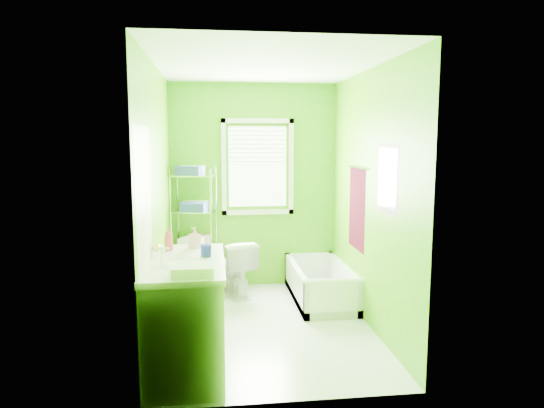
{
  "coord_description": "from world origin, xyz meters",
  "views": [
    {
      "loc": [
        -0.52,
        -4.72,
        1.9
      ],
      "look_at": [
        0.09,
        0.25,
        1.23
      ],
      "focal_mm": 32.0,
      "sensor_mm": 36.0,
      "label": 1
    }
  ],
  "objects": [
    {
      "name": "toilet",
      "position": [
        -0.26,
        1.07,
        0.35
      ],
      "size": [
        0.55,
        0.75,
        0.69
      ],
      "primitive_type": "imported",
      "rotation": [
        0.0,
        0.0,
        3.4
      ],
      "color": "white",
      "rests_on": "ground"
    },
    {
      "name": "wire_shelf_unit",
      "position": [
        -0.75,
        1.26,
        0.96
      ],
      "size": [
        0.58,
        0.47,
        1.58
      ],
      "color": "silver",
      "rests_on": "ground"
    },
    {
      "name": "ground",
      "position": [
        0.0,
        0.0,
        0.0
      ],
      "size": [
        2.9,
        2.9,
        0.0
      ],
      "primitive_type": "plane",
      "color": "silver",
      "rests_on": "ground"
    },
    {
      "name": "window",
      "position": [
        0.05,
        1.42,
        1.61
      ],
      "size": [
        0.92,
        0.05,
        1.22
      ],
      "color": "white",
      "rests_on": "ground"
    },
    {
      "name": "room_envelope",
      "position": [
        0.0,
        0.0,
        1.55
      ],
      "size": [
        2.14,
        2.94,
        2.62
      ],
      "color": "#449907",
      "rests_on": "ground"
    },
    {
      "name": "door",
      "position": [
        -1.04,
        -1.0,
        1.0
      ],
      "size": [
        0.09,
        0.8,
        2.0
      ],
      "color": "white",
      "rests_on": "ground"
    },
    {
      "name": "vanity",
      "position": [
        -0.75,
        -0.81,
        0.49
      ],
      "size": [
        0.63,
        1.23,
        1.13
      ],
      "color": "white",
      "rests_on": "ground"
    },
    {
      "name": "bathtub",
      "position": [
        0.73,
        0.73,
        0.14
      ],
      "size": [
        0.64,
        1.37,
        0.44
      ],
      "color": "white",
      "rests_on": "ground"
    },
    {
      "name": "right_wall_decor",
      "position": [
        1.04,
        -0.02,
        1.32
      ],
      "size": [
        0.04,
        1.48,
        1.17
      ],
      "color": "#440717",
      "rests_on": "ground"
    }
  ]
}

